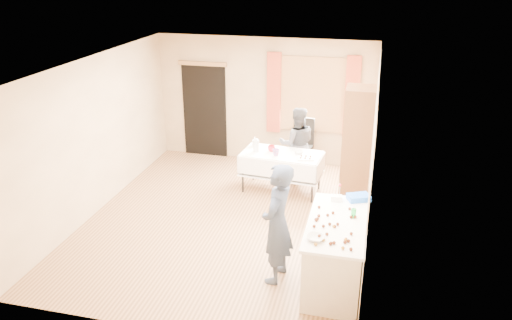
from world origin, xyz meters
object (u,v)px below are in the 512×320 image
(cabinet, at_px, (357,145))
(party_table, at_px, (281,168))
(chair, at_px, (301,154))
(counter, at_px, (335,252))
(woman, at_px, (297,144))
(girl, at_px, (277,224))

(cabinet, bearing_deg, party_table, -179.24)
(chair, bearing_deg, counter, -67.10)
(chair, distance_m, woman, 0.65)
(counter, height_order, girl, girl)
(chair, bearing_deg, cabinet, -36.69)
(cabinet, distance_m, counter, 2.69)
(girl, xyz_separation_m, woman, (-0.28, 3.33, -0.11))
(cabinet, xyz_separation_m, girl, (-0.86, -2.73, -0.19))
(cabinet, relative_size, woman, 1.41)
(cabinet, bearing_deg, girl, -107.55)
(cabinet, distance_m, girl, 2.87)
(cabinet, height_order, counter, cabinet)
(counter, relative_size, girl, 0.95)
(cabinet, bearing_deg, counter, -92.18)
(chair, distance_m, girl, 3.88)
(cabinet, height_order, chair, cabinet)
(chair, bearing_deg, woman, -84.01)
(cabinet, xyz_separation_m, counter, (-0.10, -2.63, -0.57))
(counter, distance_m, party_table, 2.88)
(cabinet, height_order, party_table, cabinet)
(party_table, height_order, chair, chair)
(cabinet, relative_size, party_table, 1.34)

